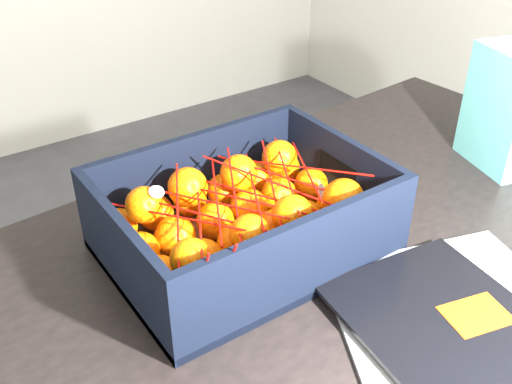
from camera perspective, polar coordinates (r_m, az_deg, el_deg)
table at (r=0.88m, az=10.14°, el=-12.01°), size 1.25×0.88×0.75m
magazine_stack at (r=0.74m, az=19.15°, el=-12.42°), size 0.38×0.34×0.02m
produce_crate at (r=0.81m, az=-1.21°, el=-3.22°), size 0.36×0.27×0.13m
clementine_heap at (r=0.81m, az=-1.16°, el=-2.68°), size 0.34×0.25×0.10m
mesh_net at (r=0.77m, az=-1.32°, el=-0.44°), size 0.30×0.24×0.09m
retail_carton at (r=1.08m, az=23.25°, el=7.35°), size 0.12×0.15×0.20m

